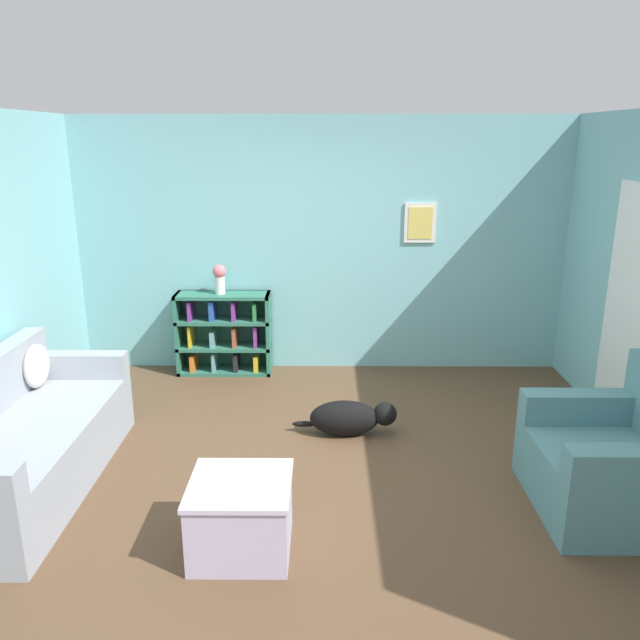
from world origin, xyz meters
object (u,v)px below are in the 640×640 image
Objects in this scene: couch at (22,445)px; dog at (350,418)px; bookshelf at (225,333)px; coffee_table at (241,514)px; vase at (220,277)px; recliner_chair at (619,462)px.

dog is (2.33, 0.81, -0.17)m from couch.
bookshelf is (1.07, 2.27, 0.10)m from couch.
coffee_table is (0.55, -2.97, -0.18)m from bookshelf.
vase reaches higher than dog.
recliner_chair reaches higher than bookshelf.
coffee_table is 1.67m from dog.
couch is 6.73× the size of vase.
dog is (-1.72, 1.05, -0.18)m from recliner_chair.
bookshelf is 3.02m from coffee_table.
couch is 2.47m from dog.
vase is at bearing 140.30° from recliner_chair.
dog is 2.11m from vase.
coffee_table is (1.62, -0.70, -0.08)m from couch.
coffee_table is at bearing -114.92° from dog.
bookshelf is 3.23× the size of vase.
recliner_chair is at bearing -39.70° from vase.
recliner_chair is at bearing -31.40° from dog.
couch is 1.77m from coffee_table.
bookshelf is at bearing 100.50° from coffee_table.
vase is at bearing -137.86° from bookshelf.
bookshelf is at bearing 130.69° from dog.
couch is 3.37× the size of coffee_table.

